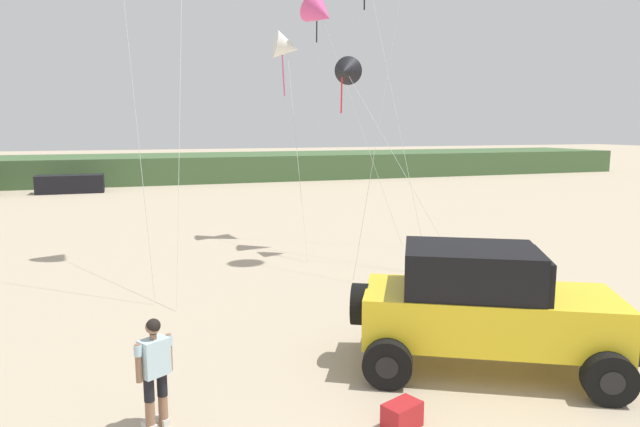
{
  "coord_description": "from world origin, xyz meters",
  "views": [
    {
      "loc": [
        -3.03,
        -3.92,
        4.37
      ],
      "look_at": [
        0.06,
        5.23,
        2.88
      ],
      "focal_mm": 31.64,
      "sensor_mm": 36.0,
      "label": 1
    }
  ],
  "objects_px": {
    "kite_yellow_diamond": "(287,47)",
    "person_watching": "(155,367)",
    "distant_sedan": "(70,184)",
    "kite_white_parafoil": "(321,13)",
    "jeep": "(485,306)",
    "cooler_box": "(402,415)",
    "kite_blue_swept": "(346,71)"
  },
  "relations": [
    {
      "from": "kite_white_parafoil",
      "to": "kite_yellow_diamond",
      "type": "xyz_separation_m",
      "value": [
        -1.17,
        0.5,
        -1.22
      ]
    },
    {
      "from": "distant_sedan",
      "to": "kite_white_parafoil",
      "type": "height_order",
      "value": "kite_white_parafoil"
    },
    {
      "from": "person_watching",
      "to": "distant_sedan",
      "type": "distance_m",
      "value": 32.96
    },
    {
      "from": "kite_white_parafoil",
      "to": "kite_yellow_diamond",
      "type": "height_order",
      "value": "kite_white_parafoil"
    },
    {
      "from": "jeep",
      "to": "distant_sedan",
      "type": "relative_size",
      "value": 1.19
    },
    {
      "from": "jeep",
      "to": "kite_yellow_diamond",
      "type": "height_order",
      "value": "kite_yellow_diamond"
    },
    {
      "from": "kite_white_parafoil",
      "to": "kite_blue_swept",
      "type": "relative_size",
      "value": 1.38
    },
    {
      "from": "distant_sedan",
      "to": "kite_yellow_diamond",
      "type": "relative_size",
      "value": 0.52
    },
    {
      "from": "kite_white_parafoil",
      "to": "kite_blue_swept",
      "type": "height_order",
      "value": "kite_white_parafoil"
    },
    {
      "from": "jeep",
      "to": "cooler_box",
      "type": "xyz_separation_m",
      "value": [
        -2.31,
        -1.35,
        -1.01
      ]
    },
    {
      "from": "cooler_box",
      "to": "kite_blue_swept",
      "type": "bearing_deg",
      "value": 51.03
    },
    {
      "from": "person_watching",
      "to": "distant_sedan",
      "type": "relative_size",
      "value": 0.4
    },
    {
      "from": "person_watching",
      "to": "kite_blue_swept",
      "type": "distance_m",
      "value": 12.72
    },
    {
      "from": "kite_white_parafoil",
      "to": "jeep",
      "type": "bearing_deg",
      "value": -95.01
    },
    {
      "from": "person_watching",
      "to": "kite_yellow_diamond",
      "type": "relative_size",
      "value": 0.21
    },
    {
      "from": "kite_white_parafoil",
      "to": "cooler_box",
      "type": "bearing_deg",
      "value": -103.85
    },
    {
      "from": "cooler_box",
      "to": "kite_yellow_diamond",
      "type": "bearing_deg",
      "value": 58.97
    },
    {
      "from": "person_watching",
      "to": "kite_yellow_diamond",
      "type": "distance_m",
      "value": 15.68
    },
    {
      "from": "person_watching",
      "to": "distant_sedan",
      "type": "xyz_separation_m",
      "value": [
        -4.03,
        32.71,
        -0.34
      ]
    },
    {
      "from": "distant_sedan",
      "to": "kite_white_parafoil",
      "type": "xyz_separation_m",
      "value": [
        10.84,
        -20.05,
        7.96
      ]
    },
    {
      "from": "kite_yellow_diamond",
      "to": "kite_blue_swept",
      "type": "relative_size",
      "value": 1.2
    },
    {
      "from": "cooler_box",
      "to": "kite_white_parafoil",
      "type": "distance_m",
      "value": 16.5
    },
    {
      "from": "kite_yellow_diamond",
      "to": "person_watching",
      "type": "bearing_deg",
      "value": -113.2
    },
    {
      "from": "cooler_box",
      "to": "jeep",
      "type": "bearing_deg",
      "value": 8.19
    },
    {
      "from": "cooler_box",
      "to": "kite_white_parafoil",
      "type": "bearing_deg",
      "value": 53.98
    },
    {
      "from": "cooler_box",
      "to": "kite_blue_swept",
      "type": "relative_size",
      "value": 0.08
    },
    {
      "from": "kite_yellow_diamond",
      "to": "kite_white_parafoil",
      "type": "bearing_deg",
      "value": -23.02
    },
    {
      "from": "kite_blue_swept",
      "to": "distant_sedan",
      "type": "bearing_deg",
      "value": 114.68
    },
    {
      "from": "person_watching",
      "to": "kite_blue_swept",
      "type": "relative_size",
      "value": 0.25
    },
    {
      "from": "cooler_box",
      "to": "kite_blue_swept",
      "type": "xyz_separation_m",
      "value": [
        3.22,
        10.66,
        5.97
      ]
    },
    {
      "from": "person_watching",
      "to": "distant_sedan",
      "type": "bearing_deg",
      "value": 97.02
    },
    {
      "from": "person_watching",
      "to": "kite_white_parafoil",
      "type": "height_order",
      "value": "kite_white_parafoil"
    }
  ]
}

